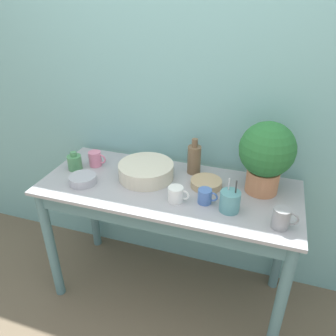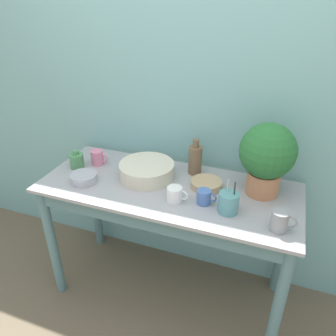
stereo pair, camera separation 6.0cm
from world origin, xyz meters
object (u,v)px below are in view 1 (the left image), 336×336
(bowl_small_tan, at_px, (206,183))
(mug_grey, at_px, (282,218))
(potted_plant, at_px, (267,154))
(bowl_wash_large, at_px, (146,171))
(mug_pink, at_px, (96,159))
(utensil_cup, at_px, (230,201))
(bottle_short, at_px, (75,162))
(bottle_tall, at_px, (194,159))
(bowl_small_steel, at_px, (83,179))
(mug_blue, at_px, (205,196))
(mug_white, at_px, (176,194))

(bowl_small_tan, bearing_deg, mug_grey, -31.13)
(potted_plant, xyz_separation_m, bowl_wash_large, (-0.66, -0.06, -0.18))
(mug_pink, relative_size, utensil_cup, 0.64)
(bowl_wash_large, bearing_deg, bottle_short, -174.78)
(mug_pink, bearing_deg, bottle_tall, 9.75)
(mug_grey, bearing_deg, potted_plant, 110.39)
(bowl_small_steel, xyz_separation_m, bowl_small_tan, (0.68, 0.19, -0.00))
(mug_blue, xyz_separation_m, bowl_small_steel, (-0.71, -0.03, -0.02))
(mug_white, bearing_deg, bottle_tall, 87.73)
(potted_plant, bearing_deg, mug_white, -149.93)
(bottle_tall, height_order, mug_grey, bottle_tall)
(potted_plant, height_order, bottle_short, potted_plant)
(mug_white, bearing_deg, potted_plant, 30.07)
(potted_plant, relative_size, utensil_cup, 2.23)
(potted_plant, distance_m, mug_grey, 0.36)
(mug_grey, bearing_deg, bowl_small_tan, 148.87)
(mug_pink, bearing_deg, mug_blue, -14.14)
(bottle_tall, distance_m, bowl_small_steel, 0.66)
(bowl_wash_large, bearing_deg, mug_pink, 173.36)
(bowl_small_tan, bearing_deg, mug_blue, -79.73)
(mug_grey, distance_m, mug_pink, 1.17)
(bottle_short, distance_m, mug_white, 0.71)
(mug_pink, bearing_deg, mug_grey, -13.75)
(mug_grey, relative_size, bowl_small_tan, 0.68)
(potted_plant, height_order, mug_grey, potted_plant)
(potted_plant, distance_m, mug_blue, 0.39)
(bottle_tall, bearing_deg, bowl_small_tan, -51.32)
(potted_plant, relative_size, bowl_small_steel, 2.58)
(bottle_tall, xyz_separation_m, utensil_cup, (0.27, -0.32, -0.04))
(bowl_small_steel, xyz_separation_m, utensil_cup, (0.85, -0.00, 0.03))
(mug_grey, relative_size, mug_blue, 1.14)
(bottle_short, distance_m, bowl_small_steel, 0.19)
(bowl_small_tan, xyz_separation_m, utensil_cup, (0.16, -0.19, 0.04))
(bottle_tall, bearing_deg, mug_blue, -65.16)
(bottle_tall, bearing_deg, potted_plant, -11.66)
(bowl_wash_large, distance_m, bowl_small_tan, 0.36)
(potted_plant, distance_m, mug_white, 0.52)
(mug_pink, height_order, utensil_cup, utensil_cup)
(bottle_tall, xyz_separation_m, bottle_short, (-0.71, -0.19, -0.04))
(mug_blue, bearing_deg, bowl_wash_large, 159.35)
(bottle_tall, relative_size, mug_blue, 2.10)
(mug_pink, xyz_separation_m, bowl_small_steel, (0.04, -0.22, -0.02))
(utensil_cup, bearing_deg, bottle_short, 172.23)
(potted_plant, bearing_deg, bowl_wash_large, -174.55)
(bottle_tall, relative_size, mug_white, 1.94)
(mug_pink, distance_m, bowl_small_tan, 0.72)
(bowl_wash_large, bearing_deg, bottle_tall, 30.14)
(bowl_small_tan, bearing_deg, bowl_small_steel, -164.64)
(utensil_cup, bearing_deg, potted_plant, 59.65)
(bowl_small_steel, bearing_deg, mug_blue, 2.22)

